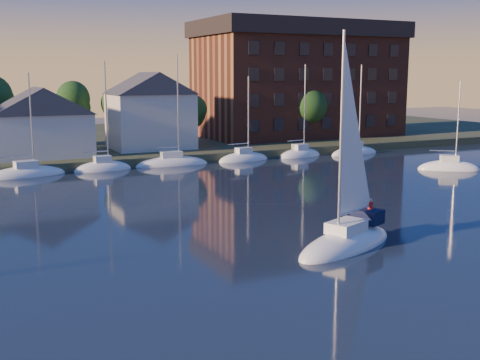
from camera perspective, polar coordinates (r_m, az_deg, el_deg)
ground at (r=25.14m, az=17.53°, el=-15.42°), size 260.00×260.00×0.00m
shoreline_land at (r=93.15m, az=-16.15°, el=3.13°), size 160.00×50.00×2.00m
wooden_dock at (r=70.81m, az=-12.81°, el=1.20°), size 120.00×3.00×1.00m
clubhouse_centre at (r=74.03m, az=-18.42°, el=5.31°), size 11.55×8.40×8.08m
clubhouse_east at (r=79.03m, az=-8.51°, el=6.61°), size 10.50×8.40×9.80m
condo_block at (r=95.31m, az=5.54°, el=9.53°), size 31.00×17.00×17.40m
tree_line at (r=81.24m, az=-13.47°, el=7.37°), size 93.40×5.40×8.90m
moored_fleet at (r=67.07m, az=-15.53°, el=0.68°), size 79.50×2.40×12.05m
hero_sailboat at (r=38.06m, az=10.13°, el=-5.37°), size 9.54×6.12×14.19m
drifting_sailboat_right at (r=70.98m, az=19.18°, el=0.99°), size 6.88×5.72×10.91m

